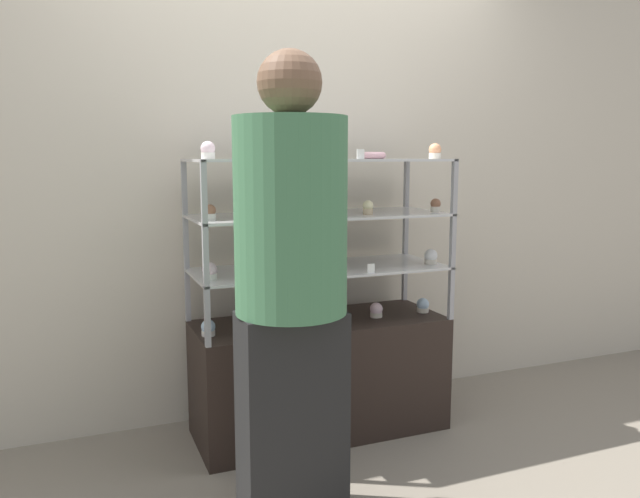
% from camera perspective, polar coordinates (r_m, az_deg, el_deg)
% --- Properties ---
extents(ground_plane, '(20.00, 20.00, 0.00)m').
position_cam_1_polar(ground_plane, '(3.29, 0.00, -16.18)').
color(ground_plane, gray).
extents(back_wall, '(8.00, 0.05, 2.60)m').
position_cam_1_polar(back_wall, '(3.36, -2.50, 7.20)').
color(back_wall, beige).
rests_on(back_wall, ground_plane).
extents(display_base, '(1.24, 0.48, 0.57)m').
position_cam_1_polar(display_base, '(3.19, 0.00, -11.49)').
color(display_base, black).
rests_on(display_base, ground_plane).
extents(display_riser_lower, '(1.24, 0.48, 0.26)m').
position_cam_1_polar(display_riser_lower, '(3.05, 0.00, -2.01)').
color(display_riser_lower, '#99999E').
rests_on(display_riser_lower, display_base).
extents(display_riser_middle, '(1.24, 0.48, 0.26)m').
position_cam_1_polar(display_riser_middle, '(3.01, 0.00, 2.92)').
color(display_riser_middle, '#99999E').
rests_on(display_riser_middle, display_riser_lower).
extents(display_riser_upper, '(1.24, 0.48, 0.26)m').
position_cam_1_polar(display_riser_upper, '(2.99, 0.00, 7.94)').
color(display_riser_upper, '#99999E').
rests_on(display_riser_upper, display_riser_middle).
extents(layer_cake_centerpiece, '(0.21, 0.21, 0.12)m').
position_cam_1_polar(layer_cake_centerpiece, '(3.12, -0.57, -5.29)').
color(layer_cake_centerpiece, '#C66660').
rests_on(layer_cake_centerpiece, display_base).
extents(sheet_cake_frosted, '(0.21, 0.16, 0.06)m').
position_cam_1_polar(sheet_cake_frosted, '(2.92, -4.91, 3.58)').
color(sheet_cake_frosted, brown).
rests_on(sheet_cake_frosted, display_riser_middle).
extents(cupcake_0, '(0.06, 0.06, 0.07)m').
position_cam_1_polar(cupcake_0, '(2.87, -10.18, -7.14)').
color(cupcake_0, white).
rests_on(cupcake_0, display_base).
extents(cupcake_1, '(0.06, 0.06, 0.07)m').
position_cam_1_polar(cupcake_1, '(2.93, -4.78, -6.73)').
color(cupcake_1, white).
rests_on(cupcake_1, display_base).
extents(cupcake_2, '(0.06, 0.06, 0.07)m').
position_cam_1_polar(cupcake_2, '(3.16, 5.16, -5.61)').
color(cupcake_2, beige).
rests_on(cupcake_2, display_base).
extents(cupcake_3, '(0.06, 0.06, 0.07)m').
position_cam_1_polar(cupcake_3, '(3.29, 9.38, -5.13)').
color(cupcake_3, beige).
rests_on(cupcake_3, display_base).
extents(price_tag_0, '(0.04, 0.00, 0.04)m').
position_cam_1_polar(price_tag_0, '(2.83, -2.03, -7.53)').
color(price_tag_0, white).
rests_on(price_tag_0, display_base).
extents(cupcake_4, '(0.07, 0.07, 0.08)m').
position_cam_1_polar(cupcake_4, '(2.80, -10.06, -2.02)').
color(cupcake_4, white).
rests_on(cupcake_4, display_riser_lower).
extents(cupcake_5, '(0.07, 0.07, 0.08)m').
position_cam_1_polar(cupcake_5, '(2.92, 0.79, -1.46)').
color(cupcake_5, white).
rests_on(cupcake_5, display_riser_lower).
extents(cupcake_6, '(0.07, 0.07, 0.08)m').
position_cam_1_polar(cupcake_6, '(3.20, 10.10, -0.73)').
color(cupcake_6, beige).
rests_on(cupcake_6, display_riser_lower).
extents(price_tag_1, '(0.04, 0.00, 0.04)m').
position_cam_1_polar(price_tag_1, '(2.91, 4.68, -1.78)').
color(price_tag_1, white).
rests_on(price_tag_1, display_riser_lower).
extents(cupcake_7, '(0.05, 0.05, 0.07)m').
position_cam_1_polar(cupcake_7, '(2.75, -10.01, 3.31)').
color(cupcake_7, white).
rests_on(cupcake_7, display_riser_middle).
extents(cupcake_8, '(0.05, 0.05, 0.07)m').
position_cam_1_polar(cupcake_8, '(2.98, 4.41, 3.79)').
color(cupcake_8, '#CCB28C').
rests_on(cupcake_8, display_riser_middle).
extents(cupcake_9, '(0.05, 0.05, 0.07)m').
position_cam_1_polar(cupcake_9, '(3.15, 10.52, 3.93)').
color(cupcake_9, beige).
rests_on(cupcake_9, display_riser_middle).
extents(price_tag_2, '(0.04, 0.00, 0.04)m').
position_cam_1_polar(price_tag_2, '(2.76, -0.54, 3.21)').
color(price_tag_2, white).
rests_on(price_tag_2, display_riser_middle).
extents(cupcake_10, '(0.06, 0.06, 0.08)m').
position_cam_1_polar(cupcake_10, '(2.72, -10.21, 8.85)').
color(cupcake_10, white).
rests_on(cupcake_10, display_riser_upper).
extents(cupcake_11, '(0.06, 0.06, 0.08)m').
position_cam_1_polar(cupcake_11, '(2.93, 0.63, 8.94)').
color(cupcake_11, white).
rests_on(cupcake_11, display_riser_upper).
extents(cupcake_12, '(0.06, 0.06, 0.08)m').
position_cam_1_polar(cupcake_12, '(3.17, 10.47, 8.77)').
color(cupcake_12, beige).
rests_on(cupcake_12, display_riser_upper).
extents(price_tag_3, '(0.04, 0.00, 0.04)m').
position_cam_1_polar(price_tag_3, '(2.84, 3.73, 8.66)').
color(price_tag_3, white).
rests_on(price_tag_3, display_riser_upper).
extents(donut_glazed, '(0.12, 0.12, 0.03)m').
position_cam_1_polar(donut_glazed, '(3.18, 4.98, 8.53)').
color(donut_glazed, '#EFB2BC').
rests_on(donut_glazed, display_riser_upper).
extents(customer_figure, '(0.41, 0.41, 1.74)m').
position_cam_1_polar(customer_figure, '(2.27, -2.67, -2.81)').
color(customer_figure, black).
rests_on(customer_figure, ground_plane).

